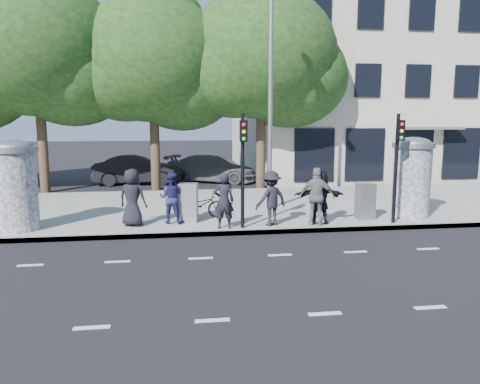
{
  "coord_description": "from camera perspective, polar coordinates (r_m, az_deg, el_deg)",
  "views": [
    {
      "loc": [
        -2.57,
        -9.75,
        3.45
      ],
      "look_at": [
        -0.73,
        3.5,
        1.3
      ],
      "focal_mm": 35.0,
      "sensor_mm": 36.0,
      "label": 1
    }
  ],
  "objects": [
    {
      "name": "ground",
      "position": [
        10.66,
        6.57,
        -9.82
      ],
      "size": [
        120.0,
        120.0,
        0.0
      ],
      "primitive_type": "plane",
      "color": "black",
      "rests_on": "ground"
    },
    {
      "name": "sidewalk",
      "position": [
        17.76,
        0.54,
        -1.81
      ],
      "size": [
        40.0,
        8.0,
        0.15
      ],
      "primitive_type": "cube",
      "color": "gray",
      "rests_on": "ground"
    },
    {
      "name": "curb",
      "position": [
        13.96,
        2.93,
        -4.86
      ],
      "size": [
        40.0,
        0.1,
        0.16
      ],
      "primitive_type": "cube",
      "color": "slate",
      "rests_on": "ground"
    },
    {
      "name": "lane_dash_near",
      "position": [
        8.69,
        10.3,
        -14.4
      ],
      "size": [
        32.0,
        0.12,
        0.01
      ],
      "primitive_type": "cube",
      "color": "silver",
      "rests_on": "ground"
    },
    {
      "name": "lane_dash_far",
      "position": [
        11.95,
        4.88,
        -7.66
      ],
      "size": [
        32.0,
        0.12,
        0.01
      ],
      "primitive_type": "cube",
      "color": "silver",
      "rests_on": "ground"
    },
    {
      "name": "ad_column_left",
      "position": [
        15.1,
        -25.71,
        0.96
      ],
      "size": [
        1.36,
        1.36,
        2.65
      ],
      "color": "beige",
      "rests_on": "sidewalk"
    },
    {
      "name": "ad_column_right",
      "position": [
        16.52,
        20.21,
        1.93
      ],
      "size": [
        1.36,
        1.36,
        2.65
      ],
      "color": "beige",
      "rests_on": "sidewalk"
    },
    {
      "name": "traffic_pole_near",
      "position": [
        13.74,
        0.35,
        4.05
      ],
      "size": [
        0.22,
        0.31,
        3.4
      ],
      "color": "black",
      "rests_on": "sidewalk"
    },
    {
      "name": "traffic_pole_far",
      "position": [
        15.19,
        18.62,
        4.06
      ],
      "size": [
        0.22,
        0.31,
        3.4
      ],
      "color": "black",
      "rests_on": "sidewalk"
    },
    {
      "name": "street_lamp",
      "position": [
        16.78,
        3.79,
        13.72
      ],
      "size": [
        0.25,
        0.93,
        8.0
      ],
      "color": "slate",
      "rests_on": "sidewalk"
    },
    {
      "name": "tree_mid_left",
      "position": [
        23.22,
        -23.6,
        15.95
      ],
      "size": [
        7.2,
        7.2,
        9.57
      ],
      "color": "#38281C",
      "rests_on": "ground"
    },
    {
      "name": "tree_near_left",
      "position": [
        22.62,
        -10.63,
        15.63
      ],
      "size": [
        6.8,
        6.8,
        8.97
      ],
      "color": "#38281C",
      "rests_on": "ground"
    },
    {
      "name": "tree_center",
      "position": [
        22.6,
        2.62,
        16.41
      ],
      "size": [
        7.0,
        7.0,
        9.3
      ],
      "color": "#38281C",
      "rests_on": "ground"
    },
    {
      "name": "building",
      "position": [
        33.21,
        18.62,
        13.08
      ],
      "size": [
        20.3,
        15.85,
        12.0
      ],
      "color": "#ACA590",
      "rests_on": "ground"
    },
    {
      "name": "ped_a",
      "position": [
        14.57,
        -12.98,
        -0.65
      ],
      "size": [
        1.01,
        0.84,
        1.76
      ],
      "primitive_type": "imported",
      "rotation": [
        0.0,
        0.0,
        2.75
      ],
      "color": "black",
      "rests_on": "sidewalk"
    },
    {
      "name": "ped_b",
      "position": [
        13.91,
        -1.98,
        -1.08
      ],
      "size": [
        0.62,
        0.42,
        1.67
      ],
      "primitive_type": "imported",
      "rotation": [
        0.0,
        0.0,
        3.1
      ],
      "color": "black",
      "rests_on": "sidewalk"
    },
    {
      "name": "ped_c",
      "position": [
        14.74,
        -8.37,
        -0.71
      ],
      "size": [
        0.92,
        0.8,
        1.61
      ],
      "primitive_type": "imported",
      "rotation": [
        0.0,
        0.0,
        2.87
      ],
      "color": "#1F1F4E",
      "rests_on": "sidewalk"
    },
    {
      "name": "ped_d",
      "position": [
        14.32,
        3.81,
        -0.78
      ],
      "size": [
        1.24,
        1.02,
        1.68
      ],
      "primitive_type": "imported",
      "rotation": [
        0.0,
        0.0,
        3.57
      ],
      "color": "black",
      "rests_on": "sidewalk"
    },
    {
      "name": "ped_e",
      "position": [
        14.45,
        9.36,
        -0.56
      ],
      "size": [
        1.19,
        0.94,
        1.79
      ],
      "primitive_type": "imported",
      "rotation": [
        0.0,
        0.0,
        2.77
      ],
      "color": "slate",
      "rests_on": "sidewalk"
    },
    {
      "name": "ped_f",
      "position": [
        14.71,
        9.72,
        -0.63
      ],
      "size": [
        1.59,
        0.66,
        1.68
      ],
      "primitive_type": "imported",
      "rotation": [
        0.0,
        0.0,
        3.08
      ],
      "color": "black",
      "rests_on": "sidewalk"
    },
    {
      "name": "bicycle",
      "position": [
        15.47,
        -4.92,
        -1.56
      ],
      "size": [
        0.65,
        1.69,
        0.87
      ],
      "primitive_type": "imported",
      "rotation": [
        0.0,
        0.0,
        1.53
      ],
      "color": "black",
      "rests_on": "sidewalk"
    },
    {
      "name": "cabinet_left",
      "position": [
        14.9,
        -6.33,
        -1.29
      ],
      "size": [
        0.66,
        0.54,
        1.23
      ],
      "primitive_type": "cube",
      "rotation": [
        0.0,
        0.0,
        -0.2
      ],
      "color": "gray",
      "rests_on": "sidewalk"
    },
    {
      "name": "cabinet_right",
      "position": [
        15.75,
        15.02,
        -1.1
      ],
      "size": [
        0.6,
        0.46,
        1.17
      ],
      "primitive_type": "cube",
      "rotation": [
        0.0,
        0.0,
        0.1
      ],
      "color": "slate",
      "rests_on": "sidewalk"
    },
    {
      "name": "car_mid",
      "position": [
        24.75,
        -12.42,
        2.64
      ],
      "size": [
        1.76,
        4.54,
        1.47
      ],
      "primitive_type": "imported",
      "rotation": [
        0.0,
        0.0,
        1.62
      ],
      "color": "black",
      "rests_on": "ground"
    },
    {
      "name": "car_right",
      "position": [
        25.11,
        -3.45,
        2.87
      ],
      "size": [
        3.78,
        5.28,
        1.42
      ],
      "primitive_type": "imported",
      "rotation": [
        0.0,
        0.0,
        1.16
      ],
      "color": "#5C5F64",
      "rests_on": "ground"
    }
  ]
}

